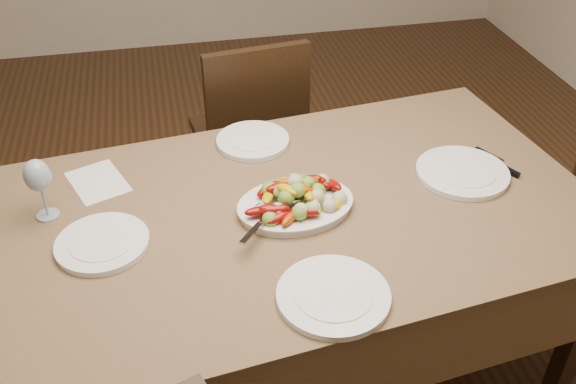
% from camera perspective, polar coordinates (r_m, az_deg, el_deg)
% --- Properties ---
extents(floor, '(6.00, 6.00, 0.00)m').
position_cam_1_polar(floor, '(2.48, -5.02, -14.80)').
color(floor, '#392211').
rests_on(floor, ground).
extents(dining_table, '(1.95, 1.25, 0.76)m').
position_cam_1_polar(dining_table, '(2.15, 0.00, -9.52)').
color(dining_table, brown).
rests_on(dining_table, ground).
extents(chair_far, '(0.47, 0.47, 0.95)m').
position_cam_1_polar(chair_far, '(2.81, -3.71, 5.19)').
color(chair_far, black).
rests_on(chair_far, ground).
extents(serving_platter, '(0.36, 0.29, 0.02)m').
position_cam_1_polar(serving_platter, '(1.89, 0.67, -1.34)').
color(serving_platter, white).
rests_on(serving_platter, dining_table).
extents(roasted_vegetables, '(0.30, 0.22, 0.09)m').
position_cam_1_polar(roasted_vegetables, '(1.86, 0.68, 0.06)').
color(roasted_vegetables, '#7B0805').
rests_on(roasted_vegetables, serving_platter).
extents(serving_spoon, '(0.26, 0.21, 0.03)m').
position_cam_1_polar(serving_spoon, '(1.82, -0.86, -1.50)').
color(serving_spoon, '#9EA0A8').
rests_on(serving_spoon, serving_platter).
extents(plate_left, '(0.26, 0.26, 0.02)m').
position_cam_1_polar(plate_left, '(1.84, -16.17, -4.42)').
color(plate_left, white).
rests_on(plate_left, dining_table).
extents(plate_right, '(0.29, 0.29, 0.02)m').
position_cam_1_polar(plate_right, '(2.11, 15.23, 1.67)').
color(plate_right, white).
rests_on(plate_right, dining_table).
extents(plate_far, '(0.25, 0.25, 0.02)m').
position_cam_1_polar(plate_far, '(2.20, -3.14, 4.55)').
color(plate_far, white).
rests_on(plate_far, dining_table).
extents(plate_near, '(0.29, 0.29, 0.02)m').
position_cam_1_polar(plate_near, '(1.62, 4.05, -9.20)').
color(plate_near, white).
rests_on(plate_near, dining_table).
extents(wine_glass, '(0.08, 0.08, 0.20)m').
position_cam_1_polar(wine_glass, '(1.94, -21.14, 0.37)').
color(wine_glass, '#8C99A5').
rests_on(wine_glass, dining_table).
extents(menu_card, '(0.22, 0.25, 0.00)m').
position_cam_1_polar(menu_card, '(2.10, -16.55, 0.87)').
color(menu_card, silver).
rests_on(menu_card, dining_table).
extents(table_knife, '(0.11, 0.19, 0.01)m').
position_cam_1_polar(table_knife, '(2.20, 18.22, 2.43)').
color(table_knife, '#9EA0A8').
rests_on(table_knife, dining_table).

